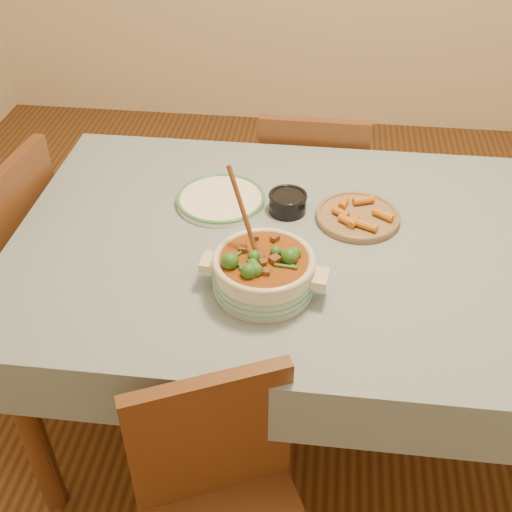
{
  "coord_description": "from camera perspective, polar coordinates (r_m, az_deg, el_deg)",
  "views": [
    {
      "loc": [
        0.02,
        -1.44,
        1.84
      ],
      "look_at": [
        -0.13,
        -0.2,
        0.84
      ],
      "focal_mm": 45.0,
      "sensor_mm": 36.0,
      "label": 1
    }
  ],
  "objects": [
    {
      "name": "floor",
      "position": [
        2.34,
        3.84,
        -13.54
      ],
      "size": [
        4.5,
        4.5,
        0.0
      ],
      "primitive_type": "plane",
      "color": "#4A2515",
      "rests_on": "ground"
    },
    {
      "name": "dining_table",
      "position": [
        1.86,
        4.69,
        -0.88
      ],
      "size": [
        1.68,
        1.08,
        0.76
      ],
      "color": "brown",
      "rests_on": "floor"
    },
    {
      "name": "stew_casserole",
      "position": [
        1.6,
        0.69,
        -1.24
      ],
      "size": [
        0.33,
        0.28,
        0.3
      ],
      "rotation": [
        0.0,
        0.0,
        -0.11
      ],
      "color": "beige",
      "rests_on": "dining_table"
    },
    {
      "name": "white_plate",
      "position": [
        1.95,
        -3.15,
        5.07
      ],
      "size": [
        0.33,
        0.33,
        0.02
      ],
      "rotation": [
        0.0,
        0.0,
        0.25
      ],
      "color": "white",
      "rests_on": "dining_table"
    },
    {
      "name": "condiment_bowl",
      "position": [
        1.9,
        2.84,
        4.85
      ],
      "size": [
        0.12,
        0.12,
        0.06
      ],
      "rotation": [
        0.0,
        0.0,
        -0.04
      ],
      "color": "black",
      "rests_on": "dining_table"
    },
    {
      "name": "fried_plate",
      "position": [
        1.89,
        9.03,
        3.61
      ],
      "size": [
        0.29,
        0.29,
        0.04
      ],
      "rotation": [
        0.0,
        0.0,
        -0.22
      ],
      "color": "#8F6D4F",
      "rests_on": "dining_table"
    },
    {
      "name": "chair_far",
      "position": [
        2.53,
        4.97,
        5.63
      ],
      "size": [
        0.4,
        0.4,
        0.84
      ],
      "rotation": [
        0.0,
        0.0,
        3.13
      ],
      "color": "brown",
      "rests_on": "floor"
    },
    {
      "name": "chair_near",
      "position": [
        1.6,
        -2.87,
        -21.76
      ],
      "size": [
        0.5,
        0.5,
        0.81
      ],
      "rotation": [
        0.0,
        0.0,
        0.42
      ],
      "color": "brown",
      "rests_on": "floor"
    },
    {
      "name": "chair_left",
      "position": [
        2.29,
        -21.42,
        -0.49
      ],
      "size": [
        0.45,
        0.45,
        0.88
      ],
      "rotation": [
        0.0,
        0.0,
        -1.67
      ],
      "color": "brown",
      "rests_on": "floor"
    }
  ]
}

